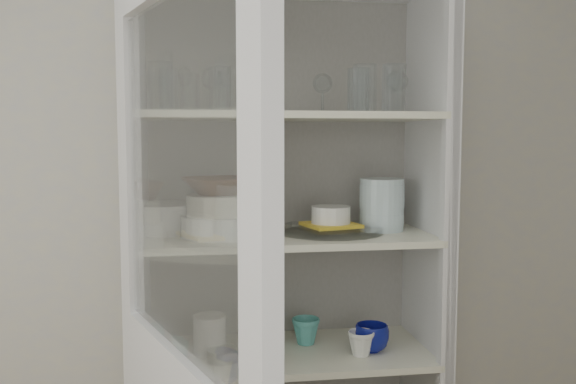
# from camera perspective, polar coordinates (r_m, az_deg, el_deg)

# --- Properties ---
(wall_back) EXTENTS (3.60, 0.02, 2.60)m
(wall_back) POSITION_cam_1_polar(r_m,az_deg,el_deg) (2.24, -5.91, -2.10)
(wall_back) COLOR #B8B8B8
(wall_back) RESTS_ON ground
(pantry_cabinet) EXTENTS (1.00, 0.45, 2.10)m
(pantry_cabinet) POSITION_cam_1_polar(r_m,az_deg,el_deg) (2.18, -0.25, -11.98)
(pantry_cabinet) COLOR silver
(pantry_cabinet) RESTS_ON floor
(tumbler_0) EXTENTS (0.07, 0.07, 0.12)m
(tumbler_0) POSITION_cam_1_polar(r_m,az_deg,el_deg) (1.89, -11.16, 9.29)
(tumbler_0) COLOR silver
(tumbler_0) RESTS_ON shelf_glass
(tumbler_1) EXTENTS (0.09, 0.09, 0.13)m
(tumbler_1) POSITION_cam_1_polar(r_m,az_deg,el_deg) (1.85, -2.91, 9.65)
(tumbler_1) COLOR silver
(tumbler_1) RESTS_ON shelf_glass
(tumbler_2) EXTENTS (0.07, 0.07, 0.13)m
(tumbler_2) POSITION_cam_1_polar(r_m,az_deg,el_deg) (1.90, -2.78, 9.50)
(tumbler_2) COLOR silver
(tumbler_2) RESTS_ON shelf_glass
(tumbler_3) EXTENTS (0.10, 0.10, 0.15)m
(tumbler_3) POSITION_cam_1_polar(r_m,az_deg,el_deg) (1.85, -3.06, 9.96)
(tumbler_3) COLOR silver
(tumbler_3) RESTS_ON shelf_glass
(tumbler_4) EXTENTS (0.08, 0.08, 0.15)m
(tumbler_4) POSITION_cam_1_polar(r_m,az_deg,el_deg) (1.97, 7.19, 9.59)
(tumbler_4) COLOR silver
(tumbler_4) RESTS_ON shelf_glass
(tumbler_5) EXTENTS (0.09, 0.09, 0.14)m
(tumbler_5) POSITION_cam_1_polar(r_m,az_deg,el_deg) (1.96, 6.58, 9.42)
(tumbler_5) COLOR silver
(tumbler_5) RESTS_ON shelf_glass
(tumbler_6) EXTENTS (0.09, 0.09, 0.15)m
(tumbler_6) POSITION_cam_1_polar(r_m,az_deg,el_deg) (2.00, 9.87, 9.52)
(tumbler_6) COLOR silver
(tumbler_6) RESTS_ON shelf_glass
(tumbler_7) EXTENTS (0.10, 0.10, 0.16)m
(tumbler_7) POSITION_cam_1_polar(r_m,az_deg,el_deg) (1.98, -11.87, 9.58)
(tumbler_7) COLOR silver
(tumbler_7) RESTS_ON shelf_glass
(tumbler_8) EXTENTS (0.08, 0.08, 0.13)m
(tumbler_8) POSITION_cam_1_polar(r_m,az_deg,el_deg) (2.01, -9.18, 9.11)
(tumbler_8) COLOR silver
(tumbler_8) RESTS_ON shelf_glass
(tumbler_9) EXTENTS (0.09, 0.09, 0.15)m
(tumbler_9) POSITION_cam_1_polar(r_m,az_deg,el_deg) (1.99, -6.38, 9.48)
(tumbler_9) COLOR silver
(tumbler_9) RESTS_ON shelf_glass
(goblet_0) EXTENTS (0.08, 0.08, 0.17)m
(goblet_0) POSITION_cam_1_polar(r_m,az_deg,el_deg) (2.11, -7.10, 9.55)
(goblet_0) COLOR silver
(goblet_0) RESTS_ON shelf_glass
(goblet_1) EXTENTS (0.07, 0.07, 0.16)m
(goblet_1) POSITION_cam_1_polar(r_m,az_deg,el_deg) (2.13, -3.61, 9.39)
(goblet_1) COLOR silver
(goblet_1) RESTS_ON shelf_glass
(goblet_2) EXTENTS (0.07, 0.07, 0.16)m
(goblet_2) POSITION_cam_1_polar(r_m,az_deg,el_deg) (2.16, 3.25, 9.29)
(goblet_2) COLOR silver
(goblet_2) RESTS_ON shelf_glass
(goblet_3) EXTENTS (0.08, 0.08, 0.17)m
(goblet_3) POSITION_cam_1_polar(r_m,az_deg,el_deg) (2.23, 10.18, 9.30)
(goblet_3) COLOR silver
(goblet_3) RESTS_ON shelf_glass
(plate_stack_front) EXTENTS (0.26, 0.26, 0.07)m
(plate_stack_front) POSITION_cam_1_polar(r_m,az_deg,el_deg) (1.99, -6.37, -3.15)
(plate_stack_front) COLOR white
(plate_stack_front) RESTS_ON shelf_plates
(plate_stack_back) EXTENTS (0.23, 0.23, 0.10)m
(plate_stack_back) POSITION_cam_1_polar(r_m,az_deg,el_deg) (2.11, -11.46, -2.39)
(plate_stack_back) COLOR white
(plate_stack_back) RESTS_ON shelf_plates
(cream_bowl) EXTENTS (0.22, 0.22, 0.07)m
(cream_bowl) POSITION_cam_1_polar(r_m,az_deg,el_deg) (1.99, -6.39, -1.20)
(cream_bowl) COLOR beige
(cream_bowl) RESTS_ON plate_stack_front
(terracotta_bowl) EXTENTS (0.30, 0.30, 0.06)m
(terracotta_bowl) POSITION_cam_1_polar(r_m,az_deg,el_deg) (1.98, -6.41, 0.57)
(terracotta_bowl) COLOR #462415
(terracotta_bowl) RESTS_ON cream_bowl
(glass_platter) EXTENTS (0.46, 0.46, 0.02)m
(glass_platter) POSITION_cam_1_polar(r_m,az_deg,el_deg) (2.07, 4.02, -3.51)
(glass_platter) COLOR silver
(glass_platter) RESTS_ON shelf_plates
(yellow_trivet) EXTENTS (0.20, 0.20, 0.01)m
(yellow_trivet) POSITION_cam_1_polar(r_m,az_deg,el_deg) (2.07, 4.03, -3.08)
(yellow_trivet) COLOR yellow
(yellow_trivet) RESTS_ON glass_platter
(white_ramekin) EXTENTS (0.16, 0.16, 0.06)m
(white_ramekin) POSITION_cam_1_polar(r_m,az_deg,el_deg) (2.06, 4.03, -2.13)
(white_ramekin) COLOR white
(white_ramekin) RESTS_ON yellow_trivet
(grey_bowl_stack) EXTENTS (0.15, 0.15, 0.18)m
(grey_bowl_stack) POSITION_cam_1_polar(r_m,az_deg,el_deg) (2.12, 8.76, -1.17)
(grey_bowl_stack) COLOR silver
(grey_bowl_stack) RESTS_ON shelf_plates
(mug_blue) EXTENTS (0.14, 0.14, 0.09)m
(mug_blue) POSITION_cam_1_polar(r_m,az_deg,el_deg) (2.13, 7.84, -13.37)
(mug_blue) COLOR navy
(mug_blue) RESTS_ON shelf_mugs
(mug_teal) EXTENTS (0.12, 0.12, 0.09)m
(mug_teal) POSITION_cam_1_polar(r_m,az_deg,el_deg) (2.18, 1.68, -12.87)
(mug_teal) COLOR teal
(mug_teal) RESTS_ON shelf_mugs
(mug_white) EXTENTS (0.10, 0.10, 0.08)m
(mug_white) POSITION_cam_1_polar(r_m,az_deg,el_deg) (2.09, 6.85, -13.90)
(mug_white) COLOR white
(mug_white) RESTS_ON shelf_mugs
(teal_jar) EXTENTS (0.10, 0.10, 0.12)m
(teal_jar) POSITION_cam_1_polar(r_m,az_deg,el_deg) (2.15, -2.76, -12.75)
(teal_jar) COLOR teal
(teal_jar) RESTS_ON shelf_mugs
(measuring_cups) EXTENTS (0.10, 0.10, 0.04)m
(measuring_cups) POSITION_cam_1_polar(r_m,az_deg,el_deg) (2.05, -6.19, -14.90)
(measuring_cups) COLOR #A8A8A8
(measuring_cups) RESTS_ON shelf_mugs
(white_canister) EXTENTS (0.14, 0.14, 0.13)m
(white_canister) POSITION_cam_1_polar(r_m,az_deg,el_deg) (2.10, -7.35, -13.09)
(white_canister) COLOR white
(white_canister) RESTS_ON shelf_mugs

